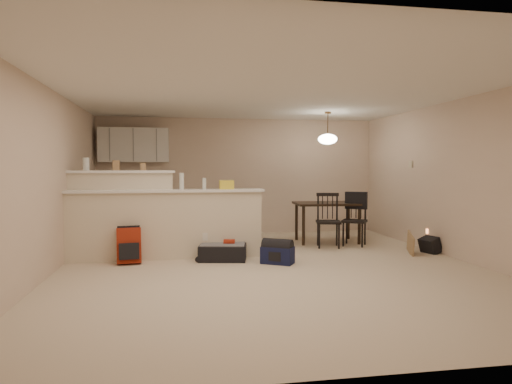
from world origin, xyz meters
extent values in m
plane|color=beige|center=(0.00, 0.00, 0.00)|extent=(7.00, 7.00, 0.00)
plane|color=white|center=(0.00, 0.00, 2.50)|extent=(7.00, 7.00, 0.00)
cube|color=beige|center=(0.00, 3.50, 1.25)|extent=(6.00, 0.02, 2.50)
cube|color=beige|center=(0.00, -3.50, 1.25)|extent=(6.00, 0.02, 2.50)
cube|color=beige|center=(-3.00, 0.00, 1.25)|extent=(0.02, 7.00, 2.50)
cube|color=beige|center=(3.00, 0.00, 1.25)|extent=(0.02, 7.00, 2.50)
cube|color=beige|center=(-1.50, 0.90, 0.53)|extent=(3.00, 0.28, 1.05)
cube|color=white|center=(-1.50, 0.90, 1.07)|extent=(3.08, 0.38, 0.04)
cube|color=beige|center=(-2.20, 1.12, 0.68)|extent=(1.60, 0.24, 1.35)
cube|color=white|center=(-2.20, 1.12, 1.37)|extent=(1.68, 0.34, 0.04)
cube|color=white|center=(-2.20, 3.32, 1.90)|extent=(1.40, 0.34, 0.70)
cube|color=white|center=(-2.00, 3.19, 0.45)|extent=(1.80, 0.60, 0.90)
cube|color=beige|center=(2.98, 1.55, 1.50)|extent=(0.02, 0.12, 0.12)
cylinder|color=silver|center=(-2.73, 1.12, 1.49)|extent=(0.10, 0.10, 0.20)
cube|color=#9F7C52|center=(-2.28, 1.12, 1.47)|extent=(0.10, 0.07, 0.16)
cube|color=#9F7C52|center=(-1.86, 1.12, 1.45)|extent=(0.08, 0.06, 0.12)
cylinder|color=silver|center=(-1.26, 0.90, 1.22)|extent=(0.07, 0.07, 0.26)
cylinder|color=silver|center=(-0.90, 0.90, 1.18)|extent=(0.06, 0.06, 0.18)
cube|color=#9F7C52|center=(-0.54, 0.90, 1.16)|extent=(0.22, 0.18, 0.14)
cube|color=black|center=(1.51, 2.01, 0.75)|extent=(1.27, 0.89, 0.04)
cylinder|color=black|center=(0.96, 1.72, 0.36)|extent=(0.06, 0.06, 0.73)
cylinder|color=black|center=(2.02, 1.65, 0.36)|extent=(0.06, 0.06, 0.73)
cylinder|color=black|center=(1.00, 2.37, 0.36)|extent=(0.06, 0.06, 0.73)
cylinder|color=black|center=(2.06, 2.31, 0.36)|extent=(0.06, 0.06, 0.73)
cylinder|color=brown|center=(1.51, 2.01, 2.25)|extent=(0.02, 0.02, 0.50)
cylinder|color=brown|center=(1.51, 2.01, 2.48)|extent=(0.12, 0.12, 0.03)
ellipsoid|color=white|center=(1.51, 2.01, 1.98)|extent=(0.36, 0.36, 0.20)
cube|color=black|center=(-0.64, 0.61, 0.12)|extent=(0.79, 0.59, 0.24)
cube|color=maroon|center=(-2.05, 0.61, 0.26)|extent=(0.38, 0.26, 0.53)
cube|color=#13183C|center=(0.14, 0.22, 0.13)|extent=(0.53, 0.46, 0.26)
cube|color=black|center=(2.85, 0.61, 0.13)|extent=(0.28, 0.34, 0.26)
cube|color=#9F7C52|center=(2.47, 0.55, 0.17)|extent=(0.15, 0.44, 0.35)
camera|label=1|loc=(-1.31, -6.38, 1.43)|focal=32.00mm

